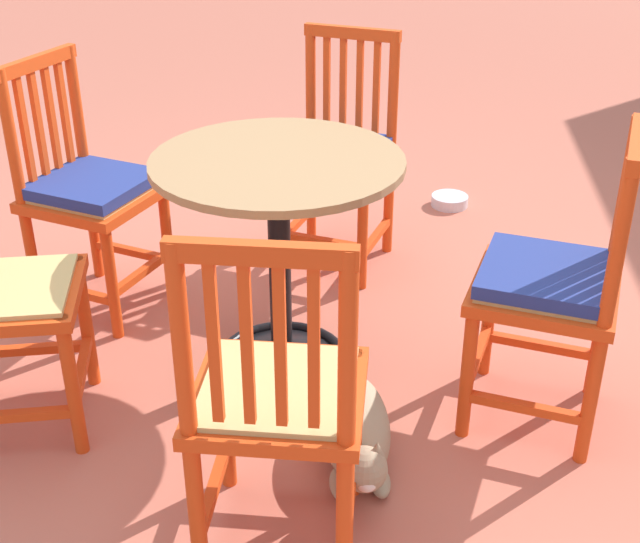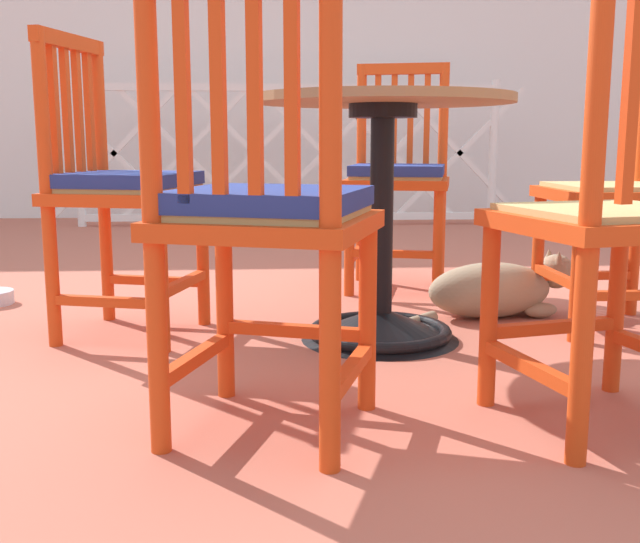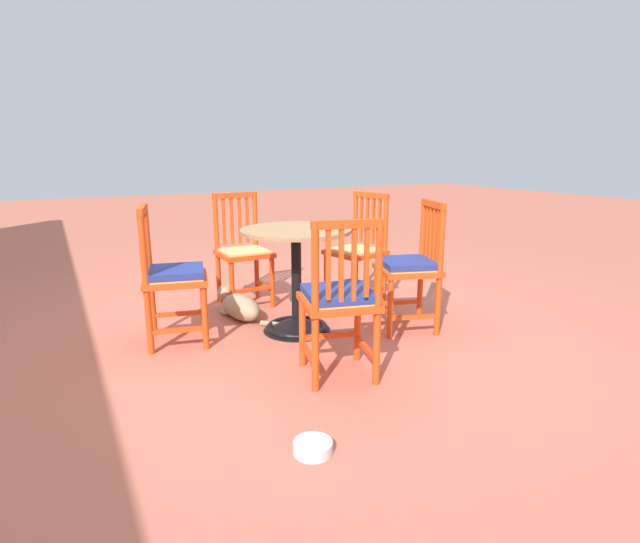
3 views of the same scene
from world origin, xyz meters
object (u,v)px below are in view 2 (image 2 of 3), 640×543
orange_chair_tucked_in (266,218)px  orange_chair_by_planter (621,194)px  orange_chair_facing_out (398,179)px  tabby_cat (500,290)px  cafe_table (381,247)px  orange_chair_at_corner (617,224)px  orange_chair_near_fence (122,191)px

orange_chair_tucked_in → orange_chair_by_planter: bearing=36.9°
orange_chair_facing_out → tabby_cat: bearing=-63.2°
cafe_table → orange_chair_at_corner: 0.85m
orange_chair_tucked_in → orange_chair_by_planter: size_ratio=1.00×
cafe_table → orange_chair_tucked_in: (-0.34, -0.73, 0.16)m
orange_chair_facing_out → orange_chair_by_planter: bearing=-49.4°
orange_chair_by_planter → tabby_cat: (-0.33, 0.16, -0.34)m
tabby_cat → orange_chair_tucked_in: bearing=-128.2°
orange_chair_near_fence → tabby_cat: 1.29m
orange_chair_at_corner → tabby_cat: (0.08, 1.02, -0.34)m
orange_chair_tucked_in → orange_chair_near_fence: bearing=118.0°
orange_chair_facing_out → orange_chair_near_fence: 1.19m
cafe_table → orange_chair_tucked_in: bearing=-114.8°
orange_chair_by_planter → orange_chair_near_fence: same height
orange_chair_tucked_in → orange_chair_at_corner: size_ratio=1.00×
orange_chair_by_planter → orange_chair_facing_out: bearing=130.6°
orange_chair_by_planter → tabby_cat: bearing=153.6°
tabby_cat → orange_chair_by_planter: bearing=-26.4°
orange_chair_facing_out → orange_chair_at_corner: bearing=-82.9°
orange_chair_at_corner → tabby_cat: 1.07m
cafe_table → tabby_cat: size_ratio=1.10×
orange_chair_by_planter → tabby_cat: 0.50m
cafe_table → orange_chair_near_fence: 0.81m
cafe_table → orange_chair_facing_out: (0.18, 0.81, 0.16)m
orange_chair_by_planter → tabby_cat: size_ratio=1.32×
cafe_table → orange_chair_by_planter: bearing=8.1°
orange_chair_facing_out → tabby_cat: (0.27, -0.54, -0.35)m
orange_chair_tucked_in → cafe_table: bearing=65.2°
cafe_table → orange_chair_at_corner: size_ratio=0.83×
orange_chair_tucked_in → orange_chair_facing_out: bearing=71.4°
cafe_table → orange_chair_at_corner: bearing=-63.2°
orange_chair_tucked_in → orange_chair_by_planter: (1.12, 0.84, -0.01)m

